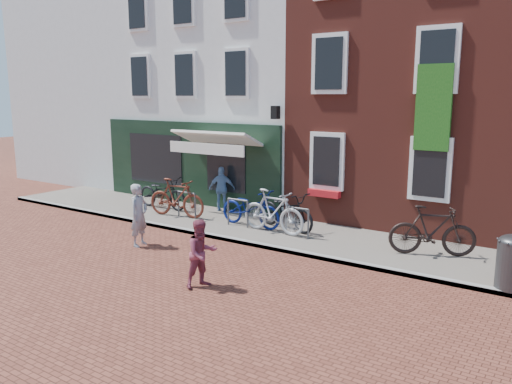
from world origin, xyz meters
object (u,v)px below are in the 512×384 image
Objects in this scene: bicycle_0 at (163,193)px; bicycle_5 at (432,231)px; bicycle_1 at (177,198)px; woman at (139,215)px; boy at (202,253)px; cafe_person at (222,189)px; bicycle_2 at (251,208)px; bicycle_3 at (273,211)px; bicycle_4 at (286,211)px.

bicycle_5 is (9.06, -0.13, 0.06)m from bicycle_0.
woman is at bearing -164.61° from bicycle_1.
bicycle_0 is at bearing 55.24° from bicycle_1.
boy is at bearing -122.29° from woman.
bicycle_1 is (1.22, -0.62, 0.06)m from bicycle_0.
woman is 1.16× the size of boy.
woman reaches higher than bicycle_1.
cafe_person is (-0.48, 4.16, 0.02)m from woman.
cafe_person is at bearing 59.49° from bicycle_5.
bicycle_2 is at bearing 119.33° from cafe_person.
bicycle_2 is (3.87, -0.30, 0.00)m from bicycle_0.
cafe_person is 0.71× the size of bicycle_2.
bicycle_3 is at bearing -96.43° from bicycle_0.
bicycle_3 is (2.42, 2.77, -0.12)m from woman.
bicycle_0 is 4.90m from bicycle_4.
bicycle_1 reaches higher than bicycle_4.
bicycle_2 is 1.00× the size of bicycle_4.
woman is 0.79× the size of bicycle_2.
bicycle_1 is at bearing 95.03° from bicycle_3.
bicycle_1 is 1.00× the size of bicycle_5.
woman is at bearing 92.72° from bicycle_5.
boy is 0.68× the size of bicycle_0.
boy is 6.66m from cafe_person.
bicycle_2 is 5.20m from bicycle_5.
bicycle_1 is 0.97× the size of bicycle_4.
bicycle_5 is (4.16, -0.14, 0.06)m from bicycle_4.
boy is 4.69m from bicycle_4.
bicycle_1 is at bearing -117.09° from bicycle_0.
bicycle_3 is (2.90, -1.40, -0.13)m from cafe_person.
bicycle_2 is at bearing -36.62° from woman.
boy is at bearing -164.96° from bicycle_3.
bicycle_4 is (4.90, 0.01, 0.00)m from bicycle_0.
woman is at bearing 142.34° from bicycle_3.
bicycle_2 is (1.50, 2.98, -0.18)m from woman.
bicycle_4 is at bearing 65.61° from bicycle_5.
boy reaches higher than bicycle_0.
bicycle_0 is 1.00× the size of bicycle_4.
bicycle_4 is at bearing -69.94° from bicycle_2.
bicycle_2 is 1.08m from bicycle_4.
bicycle_4 is (2.54, 3.29, -0.18)m from woman.
boy is 5.66m from bicycle_5.
bicycle_3 is at bearing -99.76° from bicycle_2.
boy is 0.68× the size of bicycle_4.
boy is at bearing -129.68° from bicycle_0.
boy is 4.67m from bicycle_2.
bicycle_0 is at bearing 66.65° from bicycle_5.
bicycle_0 is 9.06m from bicycle_5.
bicycle_3 is at bearing -51.08° from woman.
bicycle_0 is 1.03× the size of bicycle_1.
bicycle_2 is 0.95m from bicycle_3.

